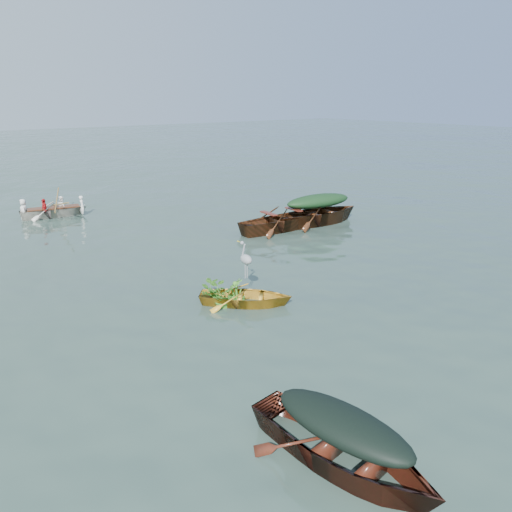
{
  "coord_description": "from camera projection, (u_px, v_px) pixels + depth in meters",
  "views": [
    {
      "loc": [
        -8.58,
        -7.48,
        4.75
      ],
      "look_at": [
        -0.58,
        2.9,
        0.5
      ],
      "focal_mm": 35.0,
      "sensor_mm": 36.0,
      "label": 1
    }
  ],
  "objects": [
    {
      "name": "green_tarp_cover",
      "position": [
        318.0,
        202.0,
        18.9
      ],
      "size": [
        2.91,
        1.17,
        0.52
      ],
      "primitive_type": "ellipsoid",
      "rotation": [
        0.0,
        0.0,
        1.47
      ],
      "color": "#153518",
      "rests_on": "green_tarp_boat"
    },
    {
      "name": "thwart_benches",
      "position": [
        281.0,
        214.0,
        18.15
      ],
      "size": [
        2.43,
        0.99,
        0.04
      ],
      "primitive_type": null,
      "rotation": [
        0.0,
        0.0,
        1.53
      ],
      "color": "#551C13",
      "rests_on": "open_wooden_boat"
    },
    {
      "name": "open_wooden_boat",
      "position": [
        281.0,
        230.0,
        18.33
      ],
      "size": [
        4.85,
        1.69,
        1.14
      ],
      "primitive_type": "imported",
      "rotation": [
        0.0,
        0.0,
        1.53
      ],
      "color": "#582A16",
      "rests_on": "ground"
    },
    {
      "name": "yellow_dinghy",
      "position": [
        246.0,
        304.0,
        11.85
      ],
      "size": [
        2.79,
        2.72,
        0.71
      ],
      "primitive_type": "imported",
      "rotation": [
        0.0,
        0.0,
        0.82
      ],
      "color": "gold",
      "rests_on": "ground"
    },
    {
      "name": "oars",
      "position": [
        53.0,
        206.0,
        20.18
      ],
      "size": [
        1.1,
        2.67,
        0.06
      ],
      "primitive_type": null,
      "rotation": [
        0.0,
        0.0,
        1.37
      ],
      "color": "olive",
      "rests_on": "rowed_boat"
    },
    {
      "name": "dark_covered_boat",
      "position": [
        340.0,
        465.0,
        6.71
      ],
      "size": [
        1.88,
        3.93,
        0.95
      ],
      "primitive_type": "imported",
      "rotation": [
        0.0,
        0.0,
        0.13
      ],
      "color": "#481810",
      "rests_on": "ground"
    },
    {
      "name": "dinghy_weeds",
      "position": [
        223.0,
        277.0,
        11.72
      ],
      "size": [
        1.14,
        1.13,
        0.6
      ],
      "primitive_type": "imported",
      "rotation": [
        0.0,
        0.0,
        0.82
      ],
      "color": "#2E721E",
      "rests_on": "yellow_dinghy"
    },
    {
      "name": "heron",
      "position": [
        246.0,
        264.0,
        12.13
      ],
      "size": [
        0.48,
        0.48,
        0.92
      ],
      "primitive_type": null,
      "rotation": [
        0.0,
        0.0,
        0.82
      ],
      "color": "#979B9F",
      "rests_on": "yellow_dinghy"
    },
    {
      "name": "dark_tarp_cover",
      "position": [
        343.0,
        423.0,
        6.5
      ],
      "size": [
        1.03,
        2.16,
        0.4
      ],
      "primitive_type": "ellipsoid",
      "rotation": [
        0.0,
        0.0,
        0.13
      ],
      "color": "black",
      "rests_on": "dark_covered_boat"
    },
    {
      "name": "ground",
      "position": [
        348.0,
        300.0,
        12.09
      ],
      "size": [
        140.0,
        140.0,
        0.0
      ],
      "primitive_type": "plane",
      "color": "#354A41",
      "rests_on": "ground"
    },
    {
      "name": "rowed_boat",
      "position": [
        55.0,
        217.0,
        20.32
      ],
      "size": [
        3.75,
        1.77,
        0.82
      ],
      "primitive_type": "imported",
      "rotation": [
        0.0,
        0.0,
        1.37
      ],
      "color": "silver",
      "rests_on": "ground"
    },
    {
      "name": "green_tarp_boat",
      "position": [
        317.0,
        224.0,
        19.18
      ],
      "size": [
        5.29,
        2.13,
        1.25
      ],
      "primitive_type": "imported",
      "rotation": [
        0.0,
        0.0,
        1.47
      ],
      "color": "#442610",
      "rests_on": "ground"
    },
    {
      "name": "rowers",
      "position": [
        52.0,
        198.0,
        20.07
      ],
      "size": [
        2.67,
        1.45,
        0.76
      ],
      "primitive_type": "imported",
      "rotation": [
        0.0,
        0.0,
        1.37
      ],
      "color": "white",
      "rests_on": "rowed_boat"
    }
  ]
}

